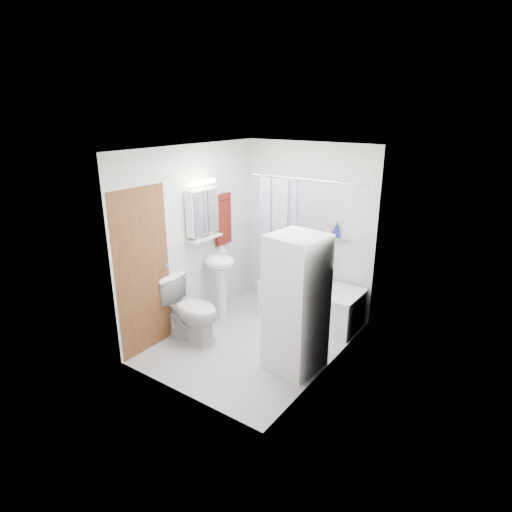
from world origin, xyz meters
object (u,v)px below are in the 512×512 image
Objects in this scene: toilet at (190,310)px; washer_dryer at (296,304)px; bathtub at (311,301)px; sink at (220,272)px.

washer_dryer is at bearing -83.00° from toilet.
toilet reaches higher than bathtub.
washer_dryer is at bearing -16.59° from sink.
washer_dryer is (0.38, -1.11, 0.50)m from bathtub.
sink is 0.66× the size of washer_dryer.
washer_dryer is 1.46m from toilet.
toilet is at bearing -127.20° from bathtub.
bathtub is at bearing 33.06° from sink.
sink is (-1.05, -0.68, 0.41)m from bathtub.
toilet is (0.03, -0.65, -0.29)m from sink.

